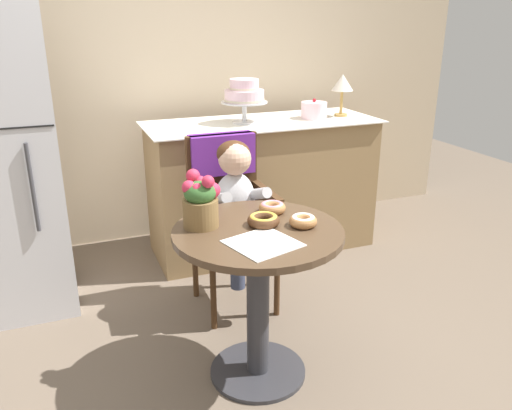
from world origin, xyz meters
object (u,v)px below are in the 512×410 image
cafe_table (258,275)px  donut_mid (263,220)px  seated_child (237,196)px  donut_side (272,207)px  wicker_chair (228,194)px  round_layer_cake (314,110)px  donut_front (303,220)px  tiered_cake_stand (244,94)px  flower_vase (201,201)px  table_lamp (342,84)px

cafe_table → donut_mid: bearing=41.1°
seated_child → donut_side: 0.39m
wicker_chair → donut_mid: (-0.06, -0.67, 0.11)m
round_layer_cake → cafe_table: bearing=-125.7°
donut_front → donut_side: 0.21m
cafe_table → donut_side: bearing=50.4°
seated_child → tiered_cake_stand: size_ratio=2.42×
wicker_chair → donut_side: bearing=-81.3°
seated_child → donut_side: (0.03, -0.38, 0.07)m
seated_child → tiered_cake_stand: tiered_cake_stand is taller
flower_vase → round_layer_cake: bearing=45.8°
donut_front → donut_mid: size_ratio=0.85×
round_layer_cake → table_lamp: table_lamp is taller
table_lamp → tiered_cake_stand: bearing=178.8°
wicker_chair → donut_front: size_ratio=8.06×
seated_child → round_layer_cake: 1.13m
cafe_table → table_lamp: bearing=48.6°
donut_mid → table_lamp: (1.10, 1.25, 0.37)m
flower_vase → tiered_cake_stand: size_ratio=0.80×
donut_side → table_lamp: table_lamp is taller
wicker_chair → seated_child: size_ratio=1.31×
round_layer_cake → table_lamp: bearing=1.7°
donut_side → round_layer_cake: bearing=54.9°
cafe_table → donut_front: size_ratio=6.08×
donut_mid → table_lamp: bearing=48.8°
seated_child → wicker_chair: bearing=90.0°
cafe_table → tiered_cake_stand: size_ratio=2.40×
flower_vase → round_layer_cake: size_ratio=1.38×
cafe_table → round_layer_cake: round_layer_cake is taller
seated_child → donut_mid: seated_child is taller
donut_mid → flower_vase: flower_vase is taller
wicker_chair → donut_side: 0.55m
donut_front → donut_mid: same height
cafe_table → table_lamp: table_lamp is taller
wicker_chair → round_layer_cake: size_ratio=5.44×
flower_vase → donut_front: bearing=-21.3°
wicker_chair → donut_mid: size_ratio=6.88×
seated_child → table_lamp: bearing=35.6°
cafe_table → wicker_chair: wicker_chair is taller
cafe_table → donut_mid: 0.24m
table_lamp → wicker_chair: bearing=-150.5°
flower_vase → cafe_table: bearing=-29.9°
wicker_chair → table_lamp: 1.28m
cafe_table → donut_side: size_ratio=5.88×
cafe_table → wicker_chair: size_ratio=0.75×
wicker_chair → donut_mid: 0.68m
cafe_table → tiered_cake_stand: 1.48m
wicker_chair → tiered_cake_stand: size_ratio=3.18×
donut_mid → donut_side: same height
donut_front → donut_side: bearing=106.2°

